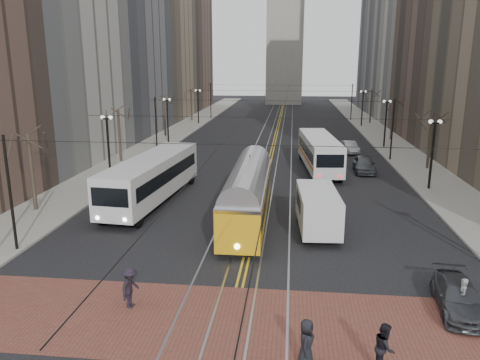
% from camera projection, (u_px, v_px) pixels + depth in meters
% --- Properties ---
extents(ground, '(260.00, 260.00, 0.00)m').
position_uv_depth(ground, '(241.00, 278.00, 22.95)').
color(ground, black).
rests_on(ground, ground).
extents(sidewalk_left, '(5.00, 140.00, 0.15)m').
position_uv_depth(sidewalk_left, '(172.00, 135.00, 67.91)').
color(sidewalk_left, gray).
rests_on(sidewalk_left, ground).
extents(sidewalk_right, '(5.00, 140.00, 0.15)m').
position_uv_depth(sidewalk_right, '(384.00, 139.00, 64.70)').
color(sidewalk_right, gray).
rests_on(sidewalk_right, ground).
extents(crosswalk_band, '(25.00, 6.00, 0.01)m').
position_uv_depth(crosswalk_band, '(231.00, 322.00, 19.10)').
color(crosswalk_band, brown).
rests_on(crosswalk_band, ground).
extents(streetcar_rails, '(4.80, 130.00, 0.02)m').
position_uv_depth(streetcar_rails, '(275.00, 137.00, 66.32)').
color(streetcar_rails, gray).
rests_on(streetcar_rails, ground).
extents(centre_lines, '(0.42, 130.00, 0.01)m').
position_uv_depth(centre_lines, '(275.00, 137.00, 66.32)').
color(centre_lines, gold).
rests_on(centre_lines, ground).
extents(building_left_mid, '(16.00, 20.00, 34.00)m').
position_uv_depth(building_left_mid, '(97.00, 14.00, 65.87)').
color(building_left_mid, slate).
rests_on(building_left_mid, ground).
extents(building_left_far, '(16.00, 20.00, 40.00)m').
position_uv_depth(building_left_far, '(169.00, 17.00, 103.69)').
color(building_left_far, brown).
rests_on(building_left_far, ground).
extents(building_right_mid, '(16.00, 20.00, 34.00)m').
position_uv_depth(building_right_mid, '(476.00, 9.00, 60.40)').
color(building_right_mid, brown).
rests_on(building_right_mid, ground).
extents(building_right_far, '(16.00, 20.00, 40.00)m').
position_uv_depth(building_right_far, '(406.00, 15.00, 98.22)').
color(building_right_far, slate).
rests_on(building_right_far, ground).
extents(lamp_posts, '(27.60, 57.20, 5.60)m').
position_uv_depth(lamp_posts, '(270.00, 135.00, 49.98)').
color(lamp_posts, black).
rests_on(lamp_posts, ground).
extents(street_trees, '(31.68, 53.28, 5.60)m').
position_uv_depth(street_trees, '(273.00, 127.00, 56.24)').
color(street_trees, '#382D23').
rests_on(street_trees, ground).
extents(trolley_wires, '(25.96, 120.00, 6.60)m').
position_uv_depth(trolley_wires, '(273.00, 119.00, 55.60)').
color(trolley_wires, black).
rests_on(trolley_wires, ground).
extents(transit_bus, '(4.08, 13.90, 3.42)m').
position_uv_depth(transit_bus, '(152.00, 180.00, 35.22)').
color(transit_bus, silver).
rests_on(transit_bus, ground).
extents(streetcar, '(2.59, 13.30, 3.13)m').
position_uv_depth(streetcar, '(248.00, 199.00, 30.84)').
color(streetcar, gold).
rests_on(streetcar, ground).
extents(rear_bus, '(3.88, 12.79, 3.28)m').
position_uv_depth(rear_bus, '(319.00, 154.00, 45.76)').
color(rear_bus, white).
rests_on(rear_bus, ground).
extents(cargo_van, '(2.66, 6.10, 2.64)m').
position_uv_depth(cargo_van, '(318.00, 212.00, 28.98)').
color(cargo_van, silver).
rests_on(cargo_van, ground).
extents(sedan_grey, '(2.04, 4.77, 1.61)m').
position_uv_depth(sedan_grey, '(364.00, 164.00, 44.99)').
color(sedan_grey, '#42464A').
rests_on(sedan_grey, ground).
extents(sedan_silver, '(2.10, 4.27, 1.35)m').
position_uv_depth(sedan_silver, '(349.00, 147.00, 54.67)').
color(sedan_silver, '#AEB1B6').
rests_on(sedan_silver, ground).
extents(sedan_parked, '(2.16, 4.47, 1.25)m').
position_uv_depth(sedan_parked, '(458.00, 297.00, 19.85)').
color(sedan_parked, '#393B40').
rests_on(sedan_parked, ground).
extents(pedestrian_a, '(0.71, 0.95, 1.75)m').
position_uv_depth(pedestrian_a, '(306.00, 343.00, 16.15)').
color(pedestrian_a, black).
rests_on(pedestrian_a, crosswalk_band).
extents(pedestrian_b, '(0.47, 0.64, 1.63)m').
position_uv_depth(pedestrian_b, '(462.00, 297.00, 19.45)').
color(pedestrian_b, gray).
rests_on(pedestrian_b, crosswalk_band).
extents(pedestrian_c, '(0.77, 0.93, 1.78)m').
position_uv_depth(pedestrian_c, '(384.00, 347.00, 15.87)').
color(pedestrian_c, black).
rests_on(pedestrian_c, crosswalk_band).
extents(pedestrian_d, '(0.88, 1.28, 1.82)m').
position_uv_depth(pedestrian_d, '(130.00, 287.00, 20.06)').
color(pedestrian_d, black).
rests_on(pedestrian_d, crosswalk_band).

